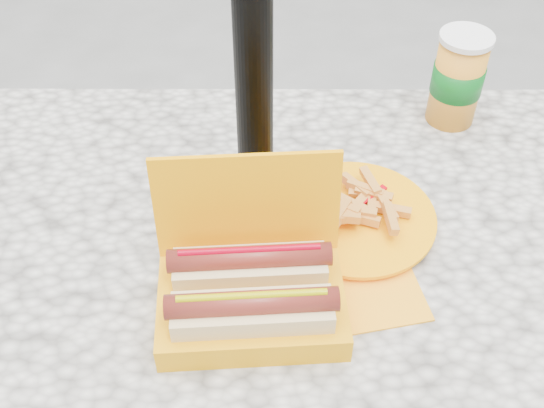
{
  "coord_description": "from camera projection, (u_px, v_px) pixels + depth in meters",
  "views": [
    {
      "loc": [
        0.03,
        -0.57,
        1.44
      ],
      "look_at": [
        0.02,
        0.07,
        0.8
      ],
      "focal_mm": 45.0,
      "sensor_mm": 36.0,
      "label": 1
    }
  ],
  "objects": [
    {
      "name": "picnic_table",
      "position": [
        255.0,
        317.0,
        0.97
      ],
      "size": [
        1.2,
        0.8,
        0.75
      ],
      "color": "beige",
      "rests_on": "ground"
    },
    {
      "name": "hotdog_box",
      "position": [
        251.0,
        291.0,
        0.81
      ],
      "size": [
        0.23,
        0.18,
        0.18
      ],
      "rotation": [
        0.0,
        0.0,
        0.07
      ],
      "color": "#FF9D02",
      "rests_on": "picnic_table"
    },
    {
      "name": "fries_plate",
      "position": [
        354.0,
        220.0,
        0.93
      ],
      "size": [
        0.23,
        0.31,
        0.04
      ],
      "rotation": [
        0.0,
        0.0,
        0.1
      ],
      "color": "#FFA21A",
      "rests_on": "picnic_table"
    },
    {
      "name": "soda_cup",
      "position": [
        458.0,
        79.0,
        1.06
      ],
      "size": [
        0.08,
        0.08,
        0.15
      ],
      "rotation": [
        0.0,
        0.0,
        0.25
      ],
      "color": "orange",
      "rests_on": "picnic_table"
    }
  ]
}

